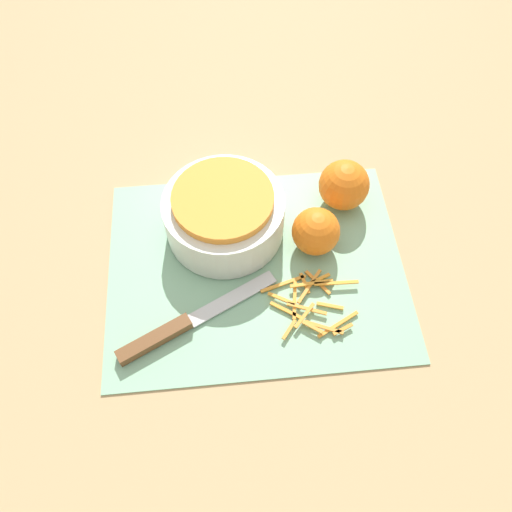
{
  "coord_description": "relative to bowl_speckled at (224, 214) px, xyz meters",
  "views": [
    {
      "loc": [
        -0.04,
        -0.38,
        0.68
      ],
      "look_at": [
        0.0,
        0.0,
        0.04
      ],
      "focal_mm": 35.0,
      "sensor_mm": 36.0,
      "label": 1
    }
  ],
  "objects": [
    {
      "name": "orange_left",
      "position": [
        0.14,
        -0.04,
        -0.01
      ],
      "size": [
        0.07,
        0.07,
        0.07
      ],
      "color": "orange",
      "rests_on": "cutting_board"
    },
    {
      "name": "knife",
      "position": [
        -0.09,
        -0.17,
        -0.04
      ],
      "size": [
        0.24,
        0.13,
        0.02
      ],
      "rotation": [
        0.0,
        0.0,
        0.46
      ],
      "color": "brown",
      "rests_on": "cutting_board"
    },
    {
      "name": "peel_pile",
      "position": [
        0.12,
        -0.14,
        -0.04
      ],
      "size": [
        0.15,
        0.11,
        0.01
      ],
      "color": "orange",
      "rests_on": "cutting_board"
    },
    {
      "name": "ground_plane",
      "position": [
        0.04,
        -0.07,
        -0.05
      ],
      "size": [
        4.0,
        4.0,
        0.0
      ],
      "primitive_type": "plane",
      "color": "tan"
    },
    {
      "name": "bowl_speckled",
      "position": [
        0.0,
        0.0,
        0.0
      ],
      "size": [
        0.19,
        0.19,
        0.09
      ],
      "color": "silver",
      "rests_on": "cutting_board"
    },
    {
      "name": "cutting_board",
      "position": [
        0.04,
        -0.07,
        -0.05
      ],
      "size": [
        0.46,
        0.36,
        0.01
      ],
      "color": "#84B793",
      "rests_on": "ground_plane"
    },
    {
      "name": "orange_right",
      "position": [
        0.2,
        0.04,
        -0.0
      ],
      "size": [
        0.08,
        0.08,
        0.08
      ],
      "color": "orange",
      "rests_on": "cutting_board"
    }
  ]
}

